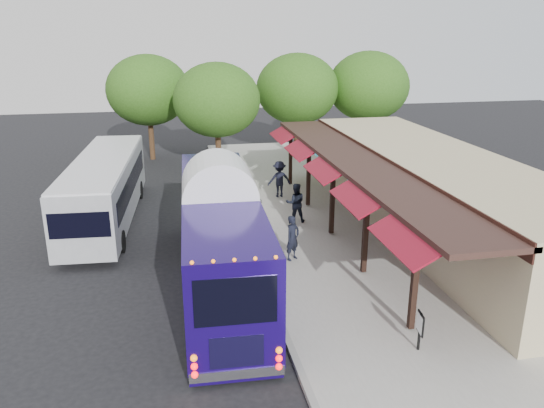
{
  "coord_description": "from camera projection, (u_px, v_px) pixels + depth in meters",
  "views": [
    {
      "loc": [
        -3.02,
        -16.9,
        8.77
      ],
      "look_at": [
        1.07,
        3.79,
        1.8
      ],
      "focal_mm": 35.0,
      "sensor_mm": 36.0,
      "label": 1
    }
  ],
  "objects": [
    {
      "name": "curb",
      "position": [
        248.0,
        242.0,
        22.76
      ],
      "size": [
        0.2,
        40.0,
        0.16
      ],
      "primitive_type": "cube",
      "color": "gray",
      "rests_on": "ground"
    },
    {
      "name": "station_shelter",
      "position": [
        431.0,
        192.0,
        23.74
      ],
      "size": [
        8.15,
        20.0,
        3.6
      ],
      "color": "tan",
      "rests_on": "ground"
    },
    {
      "name": "ped_c",
      "position": [
        251.0,
        202.0,
        24.87
      ],
      "size": [
        1.04,
        0.44,
        1.77
      ],
      "primitive_type": "imported",
      "rotation": [
        0.0,
        0.0,
        3.15
      ],
      "color": "black",
      "rests_on": "sidewalk"
    },
    {
      "name": "sidewalk",
      "position": [
        357.0,
        234.0,
        23.67
      ],
      "size": [
        10.0,
        40.0,
        0.15
      ],
      "primitive_type": "cube",
      "color": "#9E9B93",
      "rests_on": "ground"
    },
    {
      "name": "tree_right",
      "position": [
        368.0,
        86.0,
        37.67
      ],
      "size": [
        5.76,
        5.76,
        7.38
      ],
      "color": "#382314",
      "rests_on": "ground"
    },
    {
      "name": "ped_b",
      "position": [
        295.0,
        203.0,
        24.65
      ],
      "size": [
        0.98,
        0.81,
        1.87
      ],
      "primitive_type": "imported",
      "rotation": [
        0.0,
        0.0,
        3.03
      ],
      "color": "black",
      "rests_on": "sidewalk"
    },
    {
      "name": "coach_bus",
      "position": [
        220.0,
        232.0,
        18.48
      ],
      "size": [
        2.93,
        11.91,
        3.78
      ],
      "rotation": [
        0.0,
        0.0,
        -0.04
      ],
      "color": "#160650",
      "rests_on": "ground"
    },
    {
      "name": "ground",
      "position": [
        263.0,
        286.0,
        19.05
      ],
      "size": [
        90.0,
        90.0,
        0.0
      ],
      "primitive_type": "plane",
      "color": "black",
      "rests_on": "ground"
    },
    {
      "name": "tree_left",
      "position": [
        217.0,
        100.0,
        32.73
      ],
      "size": [
        5.41,
        5.41,
        6.92
      ],
      "color": "#382314",
      "rests_on": "ground"
    },
    {
      "name": "sign_board",
      "position": [
        420.0,
        325.0,
        14.75
      ],
      "size": [
        0.13,
        0.52,
        1.15
      ],
      "rotation": [
        0.0,
        0.0,
        -0.15
      ],
      "color": "black",
      "rests_on": "sidewalk"
    },
    {
      "name": "ped_d",
      "position": [
        279.0,
        179.0,
        28.42
      ],
      "size": [
        1.28,
        0.76,
        1.96
      ],
      "primitive_type": "imported",
      "rotation": [
        0.0,
        0.0,
        3.17
      ],
      "color": "black",
      "rests_on": "sidewalk"
    },
    {
      "name": "tree_mid",
      "position": [
        297.0,
        89.0,
        36.57
      ],
      "size": [
        5.69,
        5.69,
        7.29
      ],
      "color": "#382314",
      "rests_on": "ground"
    },
    {
      "name": "tree_far",
      "position": [
        148.0,
        90.0,
        36.12
      ],
      "size": [
        5.64,
        5.64,
        7.23
      ],
      "color": "#382314",
      "rests_on": "ground"
    },
    {
      "name": "city_bus",
      "position": [
        105.0,
        187.0,
        24.98
      ],
      "size": [
        3.2,
        11.58,
        3.08
      ],
      "rotation": [
        0.0,
        0.0,
        -0.06
      ],
      "color": "#92959A",
      "rests_on": "ground"
    },
    {
      "name": "ped_a",
      "position": [
        293.0,
        238.0,
        20.61
      ],
      "size": [
        0.78,
        0.73,
        1.8
      ],
      "primitive_type": "imported",
      "rotation": [
        0.0,
        0.0,
        0.61
      ],
      "color": "black",
      "rests_on": "sidewalk"
    }
  ]
}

